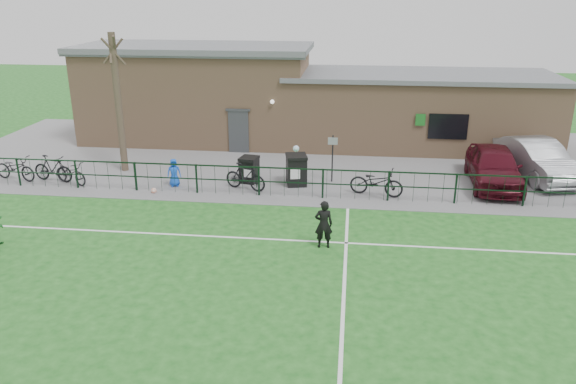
# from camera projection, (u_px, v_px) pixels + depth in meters

# --- Properties ---
(ground) EXTENTS (90.00, 90.00, 0.00)m
(ground) POSITION_uv_depth(u_px,v_px,m) (265.00, 305.00, 14.47)
(ground) COLOR #185319
(ground) RESTS_ON ground
(paving_strip) EXTENTS (34.00, 13.00, 0.02)m
(paving_strip) POSITION_uv_depth(u_px,v_px,m) (309.00, 157.00, 27.07)
(paving_strip) COLOR slate
(paving_strip) RESTS_ON ground
(pitch_line_touch) EXTENTS (28.00, 0.10, 0.01)m
(pitch_line_touch) POSITION_uv_depth(u_px,v_px,m) (296.00, 199.00, 21.75)
(pitch_line_touch) COLOR white
(pitch_line_touch) RESTS_ON ground
(pitch_line_mid) EXTENTS (28.00, 0.10, 0.01)m
(pitch_line_mid) POSITION_uv_depth(u_px,v_px,m) (284.00, 240.00, 18.21)
(pitch_line_mid) COLOR white
(pitch_line_mid) RESTS_ON ground
(pitch_line_perp) EXTENTS (0.10, 16.00, 0.01)m
(pitch_line_perp) POSITION_uv_depth(u_px,v_px,m) (343.00, 310.00, 14.25)
(pitch_line_perp) COLOR white
(pitch_line_perp) RESTS_ON ground
(perimeter_fence) EXTENTS (28.00, 0.10, 1.20)m
(perimeter_fence) POSITION_uv_depth(u_px,v_px,m) (297.00, 183.00, 21.74)
(perimeter_fence) COLOR black
(perimeter_fence) RESTS_ON ground
(bare_tree) EXTENTS (0.30, 0.30, 6.00)m
(bare_tree) POSITION_uv_depth(u_px,v_px,m) (118.00, 104.00, 24.13)
(bare_tree) COLOR #423428
(bare_tree) RESTS_ON ground
(wheelie_bin_left) EXTENTS (0.79, 0.86, 1.00)m
(wheelie_bin_left) POSITION_uv_depth(u_px,v_px,m) (249.00, 170.00, 23.47)
(wheelie_bin_left) COLOR black
(wheelie_bin_left) RESTS_ON paving_strip
(wheelie_bin_right) EXTENTS (0.96, 1.04, 1.19)m
(wheelie_bin_right) POSITION_uv_depth(u_px,v_px,m) (296.00, 171.00, 23.12)
(wheelie_bin_right) COLOR black
(wheelie_bin_right) RESTS_ON paving_strip
(sign_post) EXTENTS (0.07, 0.07, 2.00)m
(sign_post) POSITION_uv_depth(u_px,v_px,m) (332.00, 159.00, 23.34)
(sign_post) COLOR black
(sign_post) RESTS_ON paving_strip
(car_maroon) EXTENTS (2.17, 4.87, 1.63)m
(car_maroon) POSITION_uv_depth(u_px,v_px,m) (494.00, 166.00, 22.95)
(car_maroon) COLOR #470C17
(car_maroon) RESTS_ON paving_strip
(car_silver) EXTENTS (2.83, 5.18, 1.62)m
(car_silver) POSITION_uv_depth(u_px,v_px,m) (537.00, 159.00, 23.92)
(car_silver) COLOR #96989D
(car_silver) RESTS_ON paving_strip
(bicycle_a) EXTENTS (2.11, 1.14, 1.05)m
(bicycle_a) POSITION_uv_depth(u_px,v_px,m) (15.00, 168.00, 23.69)
(bicycle_a) COLOR black
(bicycle_a) RESTS_ON paving_strip
(bicycle_b) EXTENTS (1.94, 0.88, 1.13)m
(bicycle_b) POSITION_uv_depth(u_px,v_px,m) (53.00, 168.00, 23.51)
(bicycle_b) COLOR black
(bicycle_b) RESTS_ON paving_strip
(bicycle_c) EXTENTS (1.89, 1.32, 0.94)m
(bicycle_c) POSITION_uv_depth(u_px,v_px,m) (71.00, 173.00, 23.26)
(bicycle_c) COLOR black
(bicycle_c) RESTS_ON paving_strip
(bicycle_d) EXTENTS (1.89, 1.13, 1.10)m
(bicycle_d) POSITION_uv_depth(u_px,v_px,m) (245.00, 177.00, 22.52)
(bicycle_d) COLOR black
(bicycle_d) RESTS_ON paving_strip
(bicycle_e) EXTENTS (2.21, 1.19, 1.10)m
(bicycle_e) POSITION_uv_depth(u_px,v_px,m) (376.00, 182.00, 21.90)
(bicycle_e) COLOR black
(bicycle_e) RESTS_ON paving_strip
(spectator_child) EXTENTS (0.65, 0.53, 1.15)m
(spectator_child) POSITION_uv_depth(u_px,v_px,m) (174.00, 173.00, 22.95)
(spectator_child) COLOR blue
(spectator_child) RESTS_ON paving_strip
(goalkeeper_kick) EXTENTS (1.59, 3.21, 2.50)m
(goalkeeper_kick) POSITION_uv_depth(u_px,v_px,m) (323.00, 222.00, 17.53)
(goalkeeper_kick) COLOR black
(goalkeeper_kick) RESTS_ON ground
(ball_ground) EXTENTS (0.23, 0.23, 0.23)m
(ball_ground) POSITION_uv_depth(u_px,v_px,m) (154.00, 191.00, 22.32)
(ball_ground) COLOR white
(ball_ground) RESTS_ON ground
(clubhouse) EXTENTS (24.25, 5.40, 4.96)m
(clubhouse) POSITION_uv_depth(u_px,v_px,m) (297.00, 100.00, 29.21)
(clubhouse) COLOR tan
(clubhouse) RESTS_ON ground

